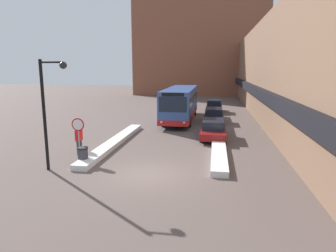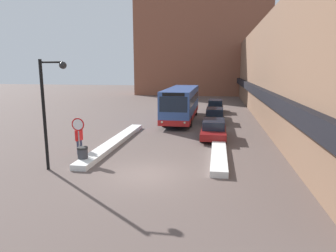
# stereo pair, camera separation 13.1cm
# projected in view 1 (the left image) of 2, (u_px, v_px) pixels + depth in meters

# --- Properties ---
(ground_plane) EXTENTS (160.00, 160.00, 0.00)m
(ground_plane) POSITION_uv_depth(u_px,v_px,m) (147.00, 175.00, 14.98)
(ground_plane) COLOR brown
(building_row_right) EXTENTS (5.50, 60.00, 9.91)m
(building_row_right) POSITION_uv_depth(u_px,v_px,m) (272.00, 71.00, 35.82)
(building_row_right) COLOR brown
(building_row_right) RESTS_ON ground_plane
(building_backdrop_far) EXTENTS (26.00, 8.00, 19.51)m
(building_backdrop_far) POSITION_uv_depth(u_px,v_px,m) (200.00, 46.00, 60.07)
(building_backdrop_far) COLOR brown
(building_backdrop_far) RESTS_ON ground_plane
(snow_bank_left) EXTENTS (0.90, 11.64, 0.31)m
(snow_bank_left) POSITION_uv_depth(u_px,v_px,m) (115.00, 142.00, 21.04)
(snow_bank_left) COLOR silver
(snow_bank_left) RESTS_ON ground_plane
(snow_bank_right) EXTENTS (0.90, 9.98, 0.33)m
(snow_bank_right) POSITION_uv_depth(u_px,v_px,m) (219.00, 148.00, 19.28)
(snow_bank_right) COLOR silver
(snow_bank_right) RESTS_ON ground_plane
(city_bus) EXTENTS (2.70, 11.64, 3.30)m
(city_bus) POSITION_uv_depth(u_px,v_px,m) (181.00, 103.00, 30.40)
(city_bus) COLOR #335193
(city_bus) RESTS_ON ground_plane
(parked_car_front) EXTENTS (1.88, 4.90, 1.38)m
(parked_car_front) POSITION_uv_depth(u_px,v_px,m) (213.00, 129.00, 22.85)
(parked_car_front) COLOR maroon
(parked_car_front) RESTS_ON ground_plane
(parked_car_middle) EXTENTS (1.85, 4.36, 1.41)m
(parked_car_middle) POSITION_uv_depth(u_px,v_px,m) (214.00, 115.00, 29.38)
(parked_car_middle) COLOR black
(parked_car_middle) RESTS_ON ground_plane
(parked_car_back) EXTENTS (1.88, 4.49, 1.48)m
(parked_car_back) POSITION_uv_depth(u_px,v_px,m) (214.00, 106.00, 36.50)
(parked_car_back) COLOR black
(parked_car_back) RESTS_ON ground_plane
(stop_sign) EXTENTS (0.76, 0.08, 2.41)m
(stop_sign) POSITION_uv_depth(u_px,v_px,m) (78.00, 129.00, 17.40)
(stop_sign) COLOR gray
(stop_sign) RESTS_ON ground_plane
(street_lamp) EXTENTS (1.46, 0.36, 5.68)m
(street_lamp) POSITION_uv_depth(u_px,v_px,m) (49.00, 102.00, 15.00)
(street_lamp) COLOR black
(street_lamp) RESTS_ON ground_plane
(pedestrian) EXTENTS (0.34, 0.56, 1.77)m
(pedestrian) POSITION_uv_depth(u_px,v_px,m) (79.00, 137.00, 18.39)
(pedestrian) COLOR #333851
(pedestrian) RESTS_ON ground_plane
(trash_bin) EXTENTS (0.59, 0.59, 0.95)m
(trash_bin) POSITION_uv_depth(u_px,v_px,m) (83.00, 156.00, 16.59)
(trash_bin) COLOR #38383D
(trash_bin) RESTS_ON ground_plane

